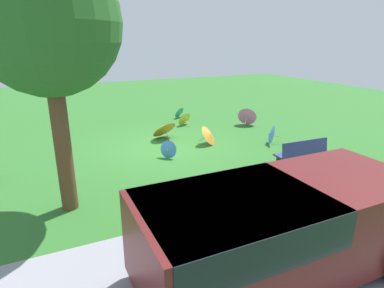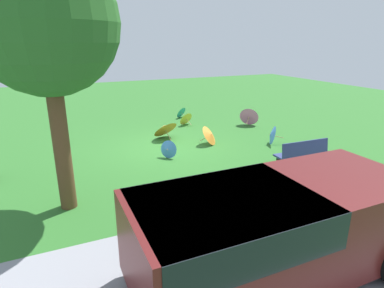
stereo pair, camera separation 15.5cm
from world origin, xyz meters
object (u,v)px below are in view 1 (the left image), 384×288
(parasol_pink_0, at_px, (247,116))
(parasol_orange_0, at_px, (210,135))
(parasol_blue_1, at_px, (168,150))
(shade_tree, at_px, (47,24))
(parasol_orange_2, at_px, (163,128))
(van_dark, at_px, (273,225))
(park_bench, at_px, (301,153))
(parasol_teal_0, at_px, (178,112))
(parasol_yellow_0, at_px, (183,118))
(parasol_blue_0, at_px, (270,135))

(parasol_pink_0, bearing_deg, parasol_orange_0, 31.87)
(parasol_orange_0, bearing_deg, parasol_blue_1, 20.95)
(shade_tree, xyz_separation_m, parasol_pink_0, (-7.96, -4.59, -3.50))
(parasol_orange_0, relative_size, parasol_orange_2, 0.80)
(shade_tree, bearing_deg, parasol_blue_1, -146.89)
(van_dark, bearing_deg, park_bench, -138.39)
(shade_tree, relative_size, parasol_blue_1, 9.21)
(van_dark, height_order, parasol_orange_2, van_dark)
(parasol_blue_1, distance_m, parasol_pink_0, 5.41)
(parasol_teal_0, relative_size, parasol_orange_2, 0.59)
(van_dark, relative_size, parasol_teal_0, 6.69)
(parasol_yellow_0, relative_size, parasol_blue_0, 1.02)
(shade_tree, bearing_deg, parasol_teal_0, -128.38)
(parasol_teal_0, relative_size, parasol_pink_0, 0.76)
(park_bench, bearing_deg, parasol_yellow_0, -80.13)
(parasol_yellow_0, bearing_deg, parasol_orange_2, 46.39)
(parasol_yellow_0, xyz_separation_m, parasol_blue_1, (2.18, 3.73, -0.02))
(park_bench, distance_m, parasol_blue_0, 2.41)
(van_dark, relative_size, parasol_blue_0, 6.34)
(shade_tree, height_order, parasol_blue_0, shade_tree)
(parasol_yellow_0, relative_size, parasol_blue_1, 1.27)
(park_bench, relative_size, parasol_teal_0, 2.35)
(parasol_orange_0, bearing_deg, parasol_yellow_0, -95.15)
(park_bench, bearing_deg, shade_tree, -3.58)
(van_dark, distance_m, parasol_pink_0, 9.82)
(park_bench, distance_m, parasol_pink_0, 5.22)
(park_bench, xyz_separation_m, shade_tree, (6.43, -0.40, 3.46))
(parasol_teal_0, xyz_separation_m, parasol_blue_0, (-1.41, 5.29, 0.07))
(park_bench, height_order, shade_tree, shade_tree)
(park_bench, xyz_separation_m, parasol_yellow_0, (1.08, -6.20, -0.15))
(shade_tree, xyz_separation_m, parasol_orange_2, (-3.79, -4.16, -3.50))
(park_bench, height_order, parasol_pink_0, park_bench)
(parasol_yellow_0, bearing_deg, shade_tree, 47.30)
(parasol_orange_2, bearing_deg, van_dark, 82.19)
(van_dark, xyz_separation_m, parasol_pink_0, (-5.24, -8.29, -0.49))
(parasol_blue_1, height_order, parasol_orange_2, parasol_orange_2)
(shade_tree, relative_size, parasol_teal_0, 7.83)
(van_dark, distance_m, parasol_orange_0, 6.94)
(parasol_teal_0, xyz_separation_m, parasol_blue_1, (2.53, 5.13, 0.01))
(parasol_teal_0, distance_m, parasol_yellow_0, 1.44)
(van_dark, distance_m, parasol_teal_0, 11.31)
(park_bench, distance_m, parasol_orange_2, 5.27)
(parasol_blue_1, xyz_separation_m, parasol_pink_0, (-4.79, -2.52, 0.13))
(van_dark, height_order, parasol_pink_0, van_dark)
(van_dark, distance_m, shade_tree, 5.49)
(van_dark, height_order, parasol_blue_0, van_dark)
(park_bench, bearing_deg, parasol_blue_0, -106.58)
(parasol_yellow_0, relative_size, parasol_orange_0, 0.80)
(parasol_pink_0, bearing_deg, parasol_yellow_0, -24.83)
(shade_tree, distance_m, parasol_blue_1, 5.24)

